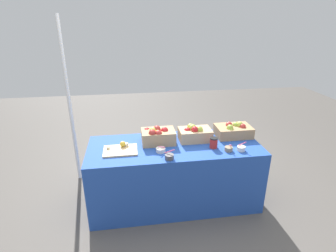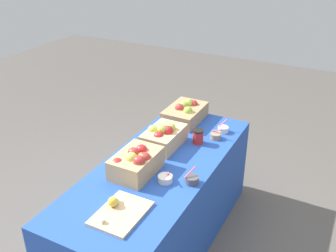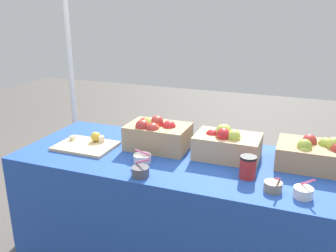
% 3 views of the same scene
% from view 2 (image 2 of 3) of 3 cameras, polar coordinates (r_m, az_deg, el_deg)
% --- Properties ---
extents(ground_plane, '(10.00, 10.00, 0.00)m').
position_cam_2_polar(ground_plane, '(3.30, -1.12, -16.44)').
color(ground_plane, '#56514C').
extents(table, '(1.90, 0.76, 0.74)m').
position_cam_2_polar(table, '(3.05, -1.18, -11.41)').
color(table, '#234CAD').
rests_on(table, ground_plane).
extents(apple_crate_left, '(0.41, 0.28, 0.18)m').
position_cam_2_polar(apple_crate_left, '(3.43, 2.56, 1.96)').
color(apple_crate_left, tan).
rests_on(apple_crate_left, table).
extents(apple_crate_middle, '(0.36, 0.24, 0.20)m').
position_cam_2_polar(apple_crate_middle, '(3.02, -0.73, -1.49)').
color(apple_crate_middle, tan).
rests_on(apple_crate_middle, table).
extents(apple_crate_right, '(0.37, 0.25, 0.20)m').
position_cam_2_polar(apple_crate_right, '(2.69, -4.68, -5.27)').
color(apple_crate_right, tan).
rests_on(apple_crate_right, table).
extents(cutting_board_front, '(0.35, 0.26, 0.08)m').
position_cam_2_polar(cutting_board_front, '(2.40, -7.04, -12.26)').
color(cutting_board_front, '#D1B284').
rests_on(cutting_board_front, table).
extents(sample_bowl_near, '(0.09, 0.09, 0.11)m').
position_cam_2_polar(sample_bowl_near, '(3.28, 8.02, -0.47)').
color(sample_bowl_near, silver).
rests_on(sample_bowl_near, table).
extents(sample_bowl_mid, '(0.09, 0.09, 0.09)m').
position_cam_2_polar(sample_bowl_mid, '(3.17, 6.96, -1.44)').
color(sample_bowl_mid, gray).
rests_on(sample_bowl_mid, table).
extents(sample_bowl_far, '(0.10, 0.09, 0.11)m').
position_cam_2_polar(sample_bowl_far, '(2.63, 3.49, -7.80)').
color(sample_bowl_far, '#4C4C51').
rests_on(sample_bowl_far, table).
extents(sample_bowl_extra, '(0.10, 0.10, 0.09)m').
position_cam_2_polar(sample_bowl_extra, '(2.64, -0.40, -7.67)').
color(sample_bowl_extra, silver).
rests_on(sample_bowl_extra, table).
extents(coffee_cup, '(0.08, 0.08, 0.12)m').
position_cam_2_polar(coffee_cup, '(3.08, 4.40, -1.55)').
color(coffee_cup, red).
rests_on(coffee_cup, table).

